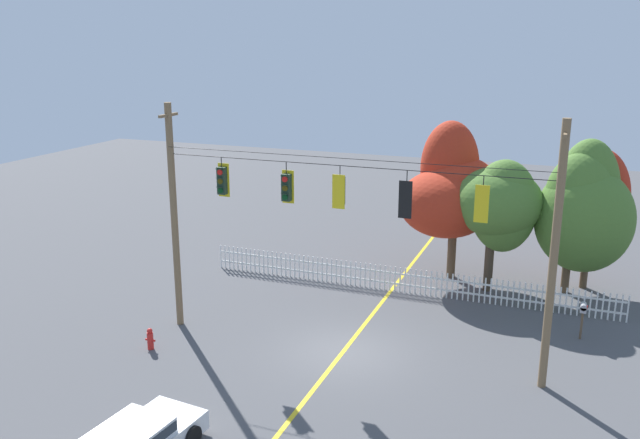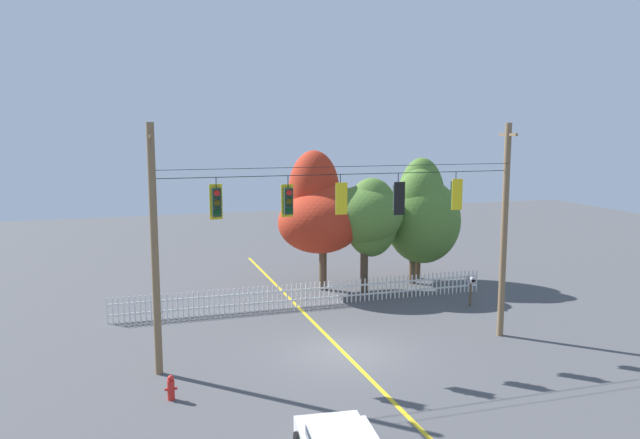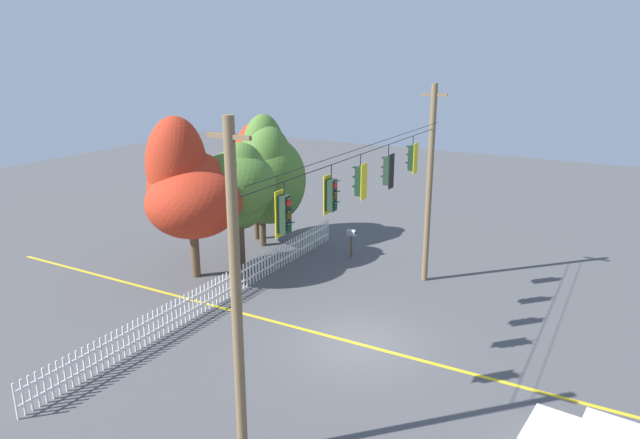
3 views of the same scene
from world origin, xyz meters
name	(u,v)px [view 1 (image 1 of 3)]	position (x,y,z in m)	size (l,w,h in m)	color
ground	(343,352)	(0.00, 0.00, 0.00)	(80.00, 80.00, 0.00)	#4C4C4F
lane_centerline_stripe	(343,352)	(0.00, 0.00, 0.00)	(0.16, 36.00, 0.01)	gold
signal_support_span	(344,234)	(0.00, 0.00, 4.33)	(13.57, 1.10, 8.46)	brown
traffic_signal_eastbound_side	(222,180)	(-4.58, 0.01, 5.80)	(0.43, 0.38, 1.44)	black
traffic_signal_northbound_secondary	(287,187)	(-2.10, 0.01, 5.75)	(0.43, 0.38, 1.46)	black
traffic_signal_southbound_primary	(340,191)	(-0.17, -0.01, 5.78)	(0.43, 0.38, 1.42)	black
traffic_signal_westbound_side	(406,199)	(2.08, -0.01, 5.71)	(0.43, 0.38, 1.53)	black
traffic_signal_northbound_primary	(482,203)	(4.45, -0.01, 5.78)	(0.43, 0.38, 1.44)	black
white_picket_fence	(403,280)	(0.50, 6.35, 0.56)	(17.88, 0.06, 1.12)	white
autumn_maple_near_fence	(451,191)	(1.91, 9.03, 4.06)	(4.40, 4.37, 7.13)	brown
autumn_maple_mid	(500,204)	(4.16, 8.12, 3.86)	(3.79, 3.59, 5.79)	#473828
autumn_oak_far_east	(583,211)	(7.47, 8.75, 3.73)	(4.01, 3.58, 6.70)	brown
autumn_maple_far_west	(587,208)	(7.64, 9.66, 3.62)	(3.60, 2.93, 6.17)	brown
fire_hydrant	(150,339)	(-6.44, -2.26, 0.39)	(0.38, 0.22, 0.79)	red
roadside_mailbox	(583,310)	(7.75, 4.14, 1.14)	(0.25, 0.44, 1.40)	brown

